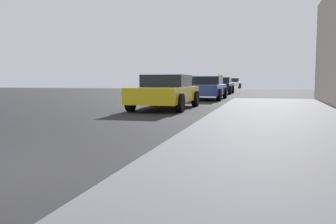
{
  "coord_description": "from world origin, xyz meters",
  "views": [
    {
      "loc": [
        3.43,
        -2.8,
        1.09
      ],
      "look_at": [
        1.54,
        4.36,
        0.42
      ],
      "focal_mm": 38.67,
      "sensor_mm": 36.0,
      "label": 1
    }
  ],
  "objects": [
    {
      "name": "car_black",
      "position": [
        0.17,
        25.51,
        0.65
      ],
      "size": [
        1.99,
        4.01,
        1.43
      ],
      "rotation": [
        0.0,
        0.0,
        3.14
      ],
      "color": "black",
      "rests_on": "ground_plane"
    },
    {
      "name": "car_yellow",
      "position": [
        -0.11,
        10.35,
        0.65
      ],
      "size": [
        1.97,
        4.41,
        1.27
      ],
      "rotation": [
        0.0,
        0.0,
        3.14
      ],
      "color": "yellow",
      "rests_on": "ground_plane"
    },
    {
      "name": "car_blue",
      "position": [
        0.37,
        17.2,
        0.65
      ],
      "size": [
        2.02,
        4.56,
        1.27
      ],
      "rotation": [
        0.0,
        0.0,
        3.14
      ],
      "color": "#233899",
      "rests_on": "ground_plane"
    },
    {
      "name": "car_silver",
      "position": [
        -0.57,
        34.82,
        0.65
      ],
      "size": [
        1.94,
        4.22,
        1.27
      ],
      "rotation": [
        0.0,
        0.0,
        3.14
      ],
      "color": "#B7B7BF",
      "rests_on": "ground_plane"
    },
    {
      "name": "car_white",
      "position": [
        -0.33,
        43.47,
        0.65
      ],
      "size": [
        2.03,
        4.08,
        1.27
      ],
      "rotation": [
        0.0,
        0.0,
        3.14
      ],
      "color": "white",
      "rests_on": "ground_plane"
    }
  ]
}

